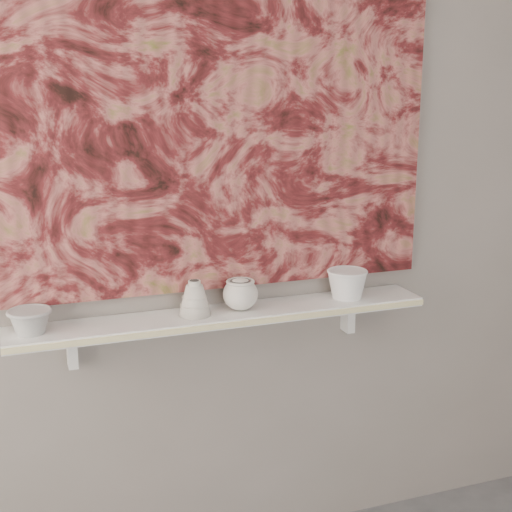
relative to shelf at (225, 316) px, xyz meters
name	(u,v)px	position (x,y,z in m)	size (l,w,h in m)	color
wall_back	(214,181)	(0.00, 0.09, 0.44)	(3.60, 3.60, 0.00)	gray
shelf	(225,316)	(0.00, 0.00, 0.00)	(1.40, 0.18, 0.03)	silver
shelf_stripe	(233,325)	(0.00, -0.09, 0.00)	(1.40, 0.01, 0.02)	beige
bracket_left	(72,349)	(-0.49, 0.06, -0.07)	(0.03, 0.06, 0.12)	silver
bracket_right	(348,315)	(0.49, 0.06, -0.07)	(0.03, 0.06, 0.12)	silver
painting	(215,122)	(0.00, 0.08, 0.62)	(1.50, 0.03, 1.10)	maroon
house_motif	(340,210)	(0.45, 0.07, 0.32)	(0.09, 0.00, 0.08)	black
bowl_grey	(30,321)	(-0.61, 0.00, 0.05)	(0.13, 0.13, 0.08)	gray
cup_cream	(240,294)	(0.06, 0.00, 0.07)	(0.12, 0.12, 0.11)	silver
bell_vessel	(195,298)	(-0.10, 0.00, 0.07)	(0.11, 0.11, 0.12)	beige
bowl_white	(347,284)	(0.45, 0.00, 0.07)	(0.14, 0.14, 0.10)	white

